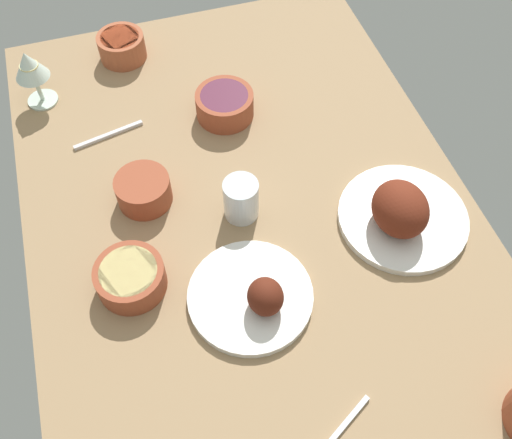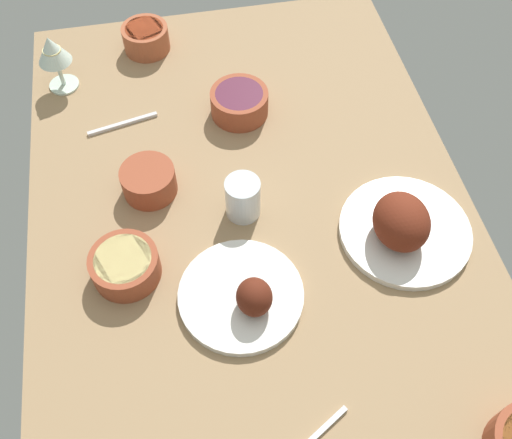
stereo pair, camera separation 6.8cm
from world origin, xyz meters
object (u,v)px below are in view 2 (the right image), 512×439
Objects in this scene: bowl_pasta at (125,265)px; bowl_sauce at (146,37)px; plate_far_side at (244,296)px; bowl_cream at (149,180)px; wine_glass at (52,52)px; spoon_loose at (123,124)px; bowl_onions at (239,102)px; plate_near_viewer at (403,226)px; water_tumbler at (243,198)px.

bowl_pasta is 1.13× the size of bowl_sauce.
plate_far_side is 32.36cm from bowl_cream.
wine_glass reaches higher than bowl_sauce.
bowl_cream is 0.69× the size of spoon_loose.
bowl_cream is at bearing 129.84° from bowl_onions.
bowl_sauce is (45.02, -3.31, 0.10)cm from bowl_cream.
plate_near_viewer is at bearing -131.04° from wine_glass.
bowl_cream is 0.80× the size of wine_glass.
water_tumbler is at bearing -164.81° from bowl_sauce.
spoon_loose is at bearing -2.30° from bowl_pasta.
plate_near_viewer is at bearing -92.12° from bowl_pasta.
plate_near_viewer is at bearing -146.35° from bowl_sauce.
bowl_sauce is at bearing -8.37° from bowl_pasta.
water_tumbler is (-44.45, -35.49, -5.37)cm from wine_glass.
spoon_loose is at bearing 21.57° from plate_far_side.
wine_glass is (56.33, 64.71, 6.20)cm from plate_near_viewer.
plate_far_side is at bearing 170.93° from bowl_onions.
bowl_cream is 45.14cm from bowl_sauce.
plate_far_side is 2.03× the size of bowl_sauce.
bowl_onions is at bearing -8.67° from water_tumbler.
bowl_pasta is 26.09cm from water_tumbler.
bowl_onions is at bearing -37.05° from bowl_pasta.
water_tumbler reaches higher than bowl_sauce.
wine_glass is at bearing 26.57° from plate_far_side.
bowl_sauce is 23.84cm from wine_glass.
plate_near_viewer is 53.35cm from bowl_pasta.
wine_glass is (16.89, 39.69, 6.68)cm from bowl_onions.
wine_glass is at bearing 11.85° from bowl_pasta.
bowl_onions is 0.81× the size of spoon_loose.
bowl_sauce is at bearing 8.71° from plate_far_side.
water_tumbler is 36.75cm from spoon_loose.
plate_far_side is at bearing -115.48° from bowl_pasta.
bowl_cream is (28.83, 14.63, 1.38)cm from plate_far_side.
bowl_cream reaches higher than bowl_pasta.
bowl_cream reaches higher than spoon_loose.
water_tumbler is at bearing -64.03° from spoon_loose.
bowl_pasta is (-37.47, 28.29, -0.20)cm from bowl_onions.
bowl_sauce is 0.71× the size of spoon_loose.
plate_far_side is 22.99cm from bowl_pasta.
bowl_onions is 27.92cm from water_tumbler.
bowl_pasta is (1.97, 53.30, -0.67)cm from plate_near_viewer.
bowl_sauce is 56.04cm from water_tumbler.
wine_glass is 1.54× the size of water_tumbler.
plate_far_side is 74.73cm from bowl_sauce.
bowl_sauce reaches higher than spoon_loose.
spoon_loose is (38.63, -1.55, -2.65)cm from bowl_pasta.
spoon_loose is (1.16, 26.74, -2.85)cm from bowl_onions.
water_tumbler is (-54.07, -14.68, 1.16)cm from bowl_sauce.
spoon_loose is (48.51, 19.18, -1.51)cm from plate_far_side.
spoon_loose is (40.61, 51.75, -3.32)cm from plate_near_viewer.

